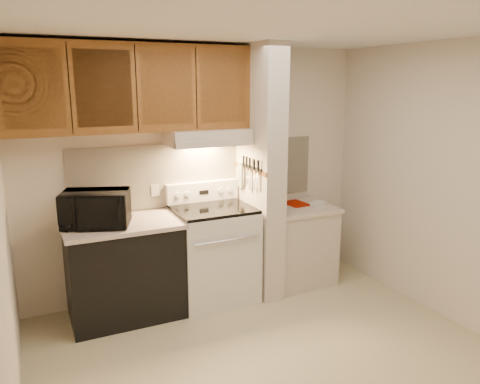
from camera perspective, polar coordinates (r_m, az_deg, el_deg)
floor at (r=3.98m, az=3.52°, el=-19.25°), size 3.60×3.60×0.00m
ceiling at (r=3.38m, az=4.14°, el=19.41°), size 3.60×3.60×0.00m
wall_back at (r=4.81m, az=-4.90°, el=2.54°), size 3.60×2.50×0.02m
wall_left at (r=3.06m, az=-27.23°, el=-5.02°), size 0.02×3.00×2.50m
wall_right at (r=4.60m, az=23.80°, el=1.00°), size 0.02×3.00×2.50m
backsplash at (r=4.80m, az=-4.85°, el=2.35°), size 2.60×0.02×0.63m
range_body at (r=4.71m, az=-3.23°, el=-7.65°), size 0.76×0.65×0.92m
oven_window at (r=4.42m, az=-1.67°, el=-8.49°), size 0.50×0.01×0.30m
oven_handle at (r=4.31m, az=-1.49°, el=-5.94°), size 0.65×0.02×0.02m
cooktop at (r=4.56m, az=-3.31°, el=-2.06°), size 0.74×0.64×0.03m
range_backguard at (r=4.79m, az=-4.61°, el=0.08°), size 0.76×0.08×0.20m
range_display at (r=4.75m, az=-4.43°, el=-0.03°), size 0.10×0.01×0.04m
range_knob_left_outer at (r=4.66m, az=-7.63°, el=-0.37°), size 0.05×0.02×0.05m
range_knob_left_inner at (r=4.69m, az=-6.47°, el=-0.25°), size 0.05×0.02×0.05m
range_knob_right_inner at (r=4.82m, az=-2.42°, el=0.17°), size 0.05×0.02×0.05m
range_knob_right_outer at (r=4.86m, az=-1.33°, el=0.29°), size 0.05×0.02×0.05m
dishwasher_front at (r=4.50m, az=-13.86°, el=-9.39°), size 1.00×0.63×0.87m
left_countertop at (r=4.35m, az=-14.19°, el=-3.84°), size 1.04×0.67×0.04m
spoon_rest at (r=4.23m, az=-15.07°, el=-3.99°), size 0.21×0.07×0.01m
teal_jar at (r=4.18m, az=-18.67°, el=-3.78°), size 0.12×0.12×0.10m
outlet at (r=4.67m, az=-10.28°, el=0.19°), size 0.08×0.01×0.12m
microwave at (r=4.25m, az=-17.17°, el=-1.97°), size 0.65×0.54×0.31m
partition_pillar at (r=4.70m, az=2.44°, el=2.33°), size 0.22×0.70×2.50m
pillar_trim at (r=4.64m, az=1.18°, el=2.83°), size 0.01×0.70×0.04m
knife_strip at (r=4.59m, az=1.39°, el=2.97°), size 0.02×0.42×0.04m
knife_blade_a at (r=4.46m, az=2.14°, el=1.37°), size 0.01×0.03×0.16m
knife_handle_a at (r=4.42m, az=2.26°, el=3.24°), size 0.02×0.02×0.10m
knife_blade_b at (r=4.52m, az=1.75°, el=1.40°), size 0.01×0.04×0.18m
knife_handle_b at (r=4.50m, az=1.75°, el=3.41°), size 0.02×0.02×0.10m
knife_blade_c at (r=4.61m, az=1.20°, el=1.50°), size 0.01×0.04×0.20m
knife_handle_c at (r=4.58m, az=1.21°, el=3.59°), size 0.02×0.02×0.10m
knife_blade_d at (r=4.66m, az=0.87°, el=1.88°), size 0.01×0.04×0.16m
knife_handle_d at (r=4.64m, az=0.82°, el=3.72°), size 0.02×0.02×0.10m
knife_blade_e at (r=4.74m, az=0.38°, el=1.96°), size 0.01×0.04×0.18m
knife_handle_e at (r=4.70m, az=0.45°, el=3.84°), size 0.02×0.02×0.10m
oven_mitt at (r=4.80m, az=0.10°, el=2.00°), size 0.03×0.10×0.23m
right_cab_base at (r=5.14m, az=6.92°, el=-6.56°), size 0.70×0.60×0.81m
right_countertop at (r=5.02m, az=7.06°, el=-1.98°), size 0.74×0.64×0.04m
red_folder at (r=5.11m, az=6.82°, el=-1.40°), size 0.24×0.31×0.01m
white_box at (r=5.09m, az=9.46°, el=-1.38°), size 0.18×0.15×0.04m
range_hood at (r=4.55m, az=-4.02°, el=6.74°), size 0.78×0.44×0.15m
hood_lip at (r=4.36m, az=-3.00°, el=5.88°), size 0.78×0.04×0.06m
upper_cabinets at (r=4.36m, az=-13.01°, el=12.23°), size 2.18×0.33×0.77m
cab_door_a at (r=4.10m, az=-23.94°, el=11.42°), size 0.46×0.01×0.63m
cab_gap_a at (r=4.12m, az=-20.08°, el=11.75°), size 0.01×0.01×0.73m
cab_door_b at (r=4.15m, az=-16.26°, el=12.02°), size 0.46×0.01×0.63m
cab_gap_b at (r=4.21m, az=-12.52°, el=12.23°), size 0.01×0.01×0.73m
cab_door_c at (r=4.28m, az=-8.88°, el=12.39°), size 0.46×0.01×0.63m
cab_gap_c at (r=4.36m, az=-5.37°, el=12.50°), size 0.01×0.01×0.73m
cab_door_d at (r=4.46m, az=-2.00°, el=12.56°), size 0.46×0.01×0.63m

